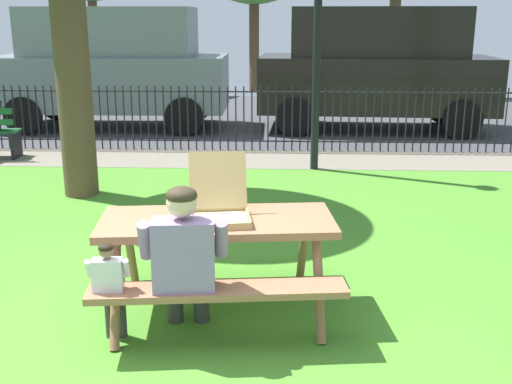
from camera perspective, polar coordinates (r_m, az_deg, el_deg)
name	(u,v)px	position (r m, az deg, el deg)	size (l,w,h in m)	color
ground	(179,269)	(5.91, -7.10, -7.04)	(28.00, 10.74, 0.02)	#4C8E2B
cobblestone_walkway	(225,159)	(10.34, -2.90, 3.04)	(28.00, 1.40, 0.01)	gray
street_asphalt	(242,117)	(14.83, -1.26, 6.93)	(28.00, 7.76, 0.01)	#424247
picnic_table_foreground	(217,240)	(4.87, -3.56, -4.37)	(1.95, 1.66, 0.79)	#9B6749
pizza_box_open	(219,204)	(4.79, -3.40, -1.08)	(0.53, 0.60, 0.48)	tan
adult_at_table	(184,257)	(4.39, -6.58, -5.93)	(0.63, 0.62, 1.19)	#353535
child_at_table	(110,282)	(4.48, -13.25, -8.07)	(0.30, 0.30, 0.80)	#383838
iron_fence_streetside	(228,118)	(10.92, -2.60, 6.78)	(19.49, 0.03, 1.12)	black
parked_car_center	(113,65)	(13.51, -12.99, 11.27)	(4.73, 2.14, 2.46)	slate
parked_car_right	(376,66)	(13.18, 10.93, 11.28)	(4.79, 2.27, 2.46)	black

